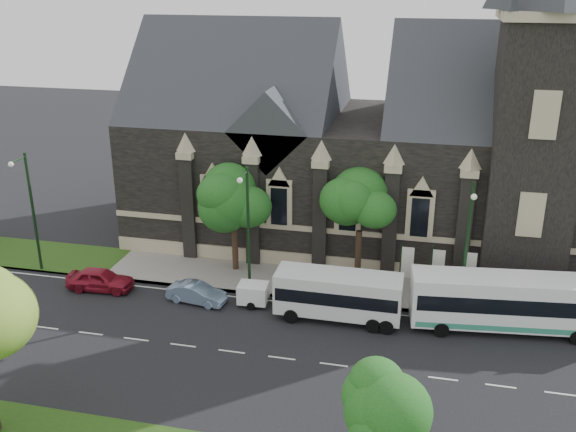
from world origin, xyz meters
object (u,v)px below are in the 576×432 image
(sedan, at_px, (197,293))
(tree_walk_left, at_px, (237,196))
(tree_walk_right, at_px, (364,205))
(street_lamp_far, at_px, (31,206))
(shuttle_bus, at_px, (339,293))
(banner_flag_right, at_px, (467,271))
(box_trailer, at_px, (253,293))
(street_lamp_near, at_px, (467,244))
(banner_flag_left, at_px, (405,265))
(tour_coach, at_px, (513,302))
(tree_park_east, at_px, (379,407))
(car_far_red, at_px, (100,279))
(banner_flag_center, at_px, (435,268))
(street_lamp_mid, at_px, (247,225))

(sedan, bearing_deg, tree_walk_left, -5.26)
(tree_walk_right, bearing_deg, tree_walk_left, -179.94)
(street_lamp_far, bearing_deg, shuttle_bus, -4.74)
(tree_walk_right, xyz_separation_m, banner_flag_right, (7.08, -1.71, -3.43))
(street_lamp_far, xyz_separation_m, box_trailer, (16.71, -1.36, -4.26))
(tree_walk_left, xyz_separation_m, box_trailer, (2.50, -4.97, -4.88))
(street_lamp_near, height_order, street_lamp_far, same)
(banner_flag_left, distance_m, tour_coach, 7.26)
(banner_flag_left, bearing_deg, street_lamp_near, -27.18)
(street_lamp_far, bearing_deg, tree_walk_right, 8.86)
(tree_park_east, height_order, street_lamp_far, street_lamp_far)
(tree_park_east, relative_size, car_far_red, 1.37)
(banner_flag_center, bearing_deg, car_far_red, -171.07)
(tree_park_east, distance_m, box_trailer, 18.18)
(street_lamp_near, relative_size, banner_flag_right, 2.25)
(tree_walk_right, relative_size, banner_flag_left, 1.95)
(banner_flag_center, distance_m, banner_flag_right, 2.00)
(banner_flag_left, relative_size, sedan, 1.00)
(sedan, relative_size, car_far_red, 0.88)
(tour_coach, bearing_deg, tree_park_east, -120.18)
(tree_walk_right, relative_size, sedan, 1.94)
(street_lamp_mid, relative_size, banner_flag_left, 2.25)
(tree_walk_left, relative_size, banner_flag_right, 1.91)
(banner_flag_right, distance_m, shuttle_bus, 8.73)
(banner_flag_center, height_order, box_trailer, banner_flag_center)
(street_lamp_mid, xyz_separation_m, box_trailer, (0.71, -1.36, -4.26))
(tree_walk_left, relative_size, tour_coach, 0.62)
(banner_flag_center, relative_size, shuttle_bus, 0.51)
(tree_walk_left, relative_size, street_lamp_mid, 0.85)
(street_lamp_near, bearing_deg, tree_walk_right, 151.94)
(shuttle_bus, bearing_deg, banner_flag_left, 44.56)
(shuttle_bus, distance_m, car_far_red, 16.67)
(tree_park_east, xyz_separation_m, banner_flag_right, (4.11, 18.32, -2.24))
(banner_flag_left, xyz_separation_m, car_far_red, (-20.49, -3.53, -1.60))
(street_lamp_far, height_order, sedan, street_lamp_far)
(banner_flag_left, height_order, tour_coach, banner_flag_left)
(tree_park_east, relative_size, banner_flag_right, 1.57)
(banner_flag_left, bearing_deg, tree_walk_left, 171.98)
(street_lamp_near, height_order, box_trailer, street_lamp_near)
(street_lamp_near, bearing_deg, street_lamp_far, 180.00)
(tree_walk_left, bearing_deg, sedan, -103.03)
(tree_walk_right, relative_size, car_far_red, 1.70)
(tour_coach, bearing_deg, banner_flag_center, 142.12)
(banner_flag_center, xyz_separation_m, box_trailer, (-11.58, -3.27, -1.53))
(shuttle_bus, distance_m, box_trailer, 5.82)
(banner_flag_left, distance_m, banner_flag_right, 4.00)
(street_lamp_near, distance_m, street_lamp_mid, 14.00)
(street_lamp_far, distance_m, banner_flag_center, 28.48)
(tree_park_east, xyz_separation_m, tree_walk_right, (-2.96, 20.04, 1.20))
(banner_flag_left, height_order, box_trailer, banner_flag_left)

